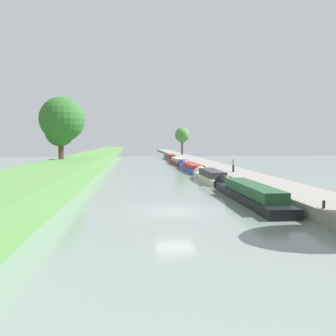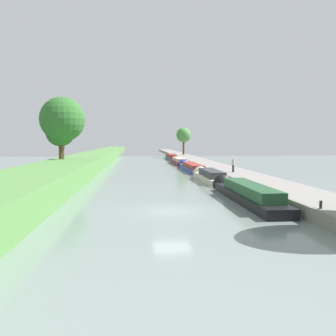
% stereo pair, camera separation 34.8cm
% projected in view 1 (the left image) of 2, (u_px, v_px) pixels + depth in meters
% --- Properties ---
extents(ground_plane, '(160.00, 160.00, 0.00)m').
position_uv_depth(ground_plane, '(175.00, 211.00, 22.72)').
color(ground_plane, slate).
extents(left_grassy_bank, '(6.77, 260.00, 2.05)m').
position_uv_depth(left_grassy_bank, '(0.00, 198.00, 21.56)').
color(left_grassy_bank, '#518442').
rests_on(left_grassy_bank, ground_plane).
extents(right_towpath, '(4.48, 260.00, 0.82)m').
position_uv_depth(right_towpath, '(317.00, 202.00, 23.66)').
color(right_towpath, gray).
rests_on(right_towpath, ground_plane).
extents(stone_quay, '(0.25, 260.00, 0.87)m').
position_uv_depth(stone_quay, '(285.00, 202.00, 23.43)').
color(stone_quay, gray).
rests_on(stone_quay, ground_plane).
extents(narrowboat_black, '(2.02, 14.15, 2.05)m').
position_uv_depth(narrowboat_black, '(246.00, 193.00, 26.85)').
color(narrowboat_black, black).
rests_on(narrowboat_black, ground_plane).
extents(narrowboat_cream, '(2.00, 11.32, 1.97)m').
position_uv_depth(narrowboat_cream, '(209.00, 176.00, 40.06)').
color(narrowboat_cream, beige).
rests_on(narrowboat_cream, ground_plane).
extents(narrowboat_blue, '(2.11, 16.21, 2.00)m').
position_uv_depth(narrowboat_blue, '(191.00, 167.00, 54.30)').
color(narrowboat_blue, '#283D93').
rests_on(narrowboat_blue, ground_plane).
extents(narrowboat_maroon, '(2.20, 15.52, 2.09)m').
position_uv_depth(narrowboat_maroon, '(177.00, 161.00, 69.90)').
color(narrowboat_maroon, maroon).
rests_on(narrowboat_maroon, ground_plane).
extents(narrowboat_teal, '(1.92, 14.65, 1.91)m').
position_uv_depth(narrowboat_teal, '(170.00, 157.00, 85.82)').
color(narrowboat_teal, '#195B60').
rests_on(narrowboat_teal, ground_plane).
extents(tree_rightbank_midnear, '(3.98, 3.98, 7.36)m').
position_uv_depth(tree_rightbank_midnear, '(182.00, 135.00, 93.56)').
color(tree_rightbank_midnear, '#4C3828').
rests_on(tree_rightbank_midnear, right_towpath).
extents(tree_leftbank_downstream, '(6.17, 6.17, 8.61)m').
position_uv_depth(tree_leftbank_downstream, '(62.00, 119.00, 47.22)').
color(tree_leftbank_downstream, brown).
rests_on(tree_leftbank_downstream, left_grassy_bank).
extents(tree_leftbank_upstream, '(4.01, 4.01, 5.80)m').
position_uv_depth(tree_leftbank_upstream, '(60.00, 132.00, 47.90)').
color(tree_leftbank_upstream, brown).
rests_on(tree_leftbank_upstream, left_grassy_bank).
extents(person_walking, '(0.34, 0.34, 1.66)m').
position_uv_depth(person_walking, '(233.00, 165.00, 41.70)').
color(person_walking, '#282D42').
rests_on(person_walking, right_towpath).
extents(mooring_bollard_near, '(0.16, 0.16, 0.45)m').
position_uv_depth(mooring_bollard_near, '(324.00, 204.00, 19.34)').
color(mooring_bollard_near, black).
rests_on(mooring_bollard_near, right_towpath).
extents(mooring_bollard_far, '(0.16, 0.16, 0.45)m').
position_uv_depth(mooring_bollard_far, '(174.00, 154.00, 92.62)').
color(mooring_bollard_far, black).
rests_on(mooring_bollard_far, right_towpath).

